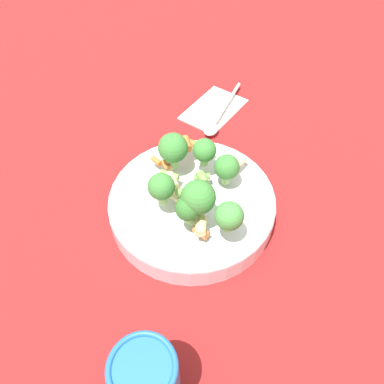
% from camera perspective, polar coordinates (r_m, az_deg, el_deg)
% --- Properties ---
extents(ground_plane, '(3.00, 3.00, 0.00)m').
position_cam_1_polar(ground_plane, '(0.59, -0.00, -3.07)').
color(ground_plane, maroon).
extents(bowl, '(0.25, 0.25, 0.04)m').
position_cam_1_polar(bowl, '(0.58, -0.00, -1.76)').
color(bowl, silver).
rests_on(bowl, ground_plane).
extents(pasta_salad, '(0.16, 0.20, 0.08)m').
position_cam_1_polar(pasta_salad, '(0.53, 0.45, 1.93)').
color(pasta_salad, '#8CB766').
rests_on(pasta_salad, bowl).
extents(cup, '(0.07, 0.07, 0.12)m').
position_cam_1_polar(cup, '(0.43, -6.81, -26.84)').
color(cup, '#2366B2').
rests_on(cup, ground_plane).
extents(napkin, '(0.15, 0.15, 0.01)m').
position_cam_1_polar(napkin, '(0.77, 3.34, 12.55)').
color(napkin, white).
rests_on(napkin, ground_plane).
extents(spoon, '(0.11, 0.16, 0.01)m').
position_cam_1_polar(spoon, '(0.74, 4.02, 11.23)').
color(spoon, silver).
rests_on(spoon, napkin).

